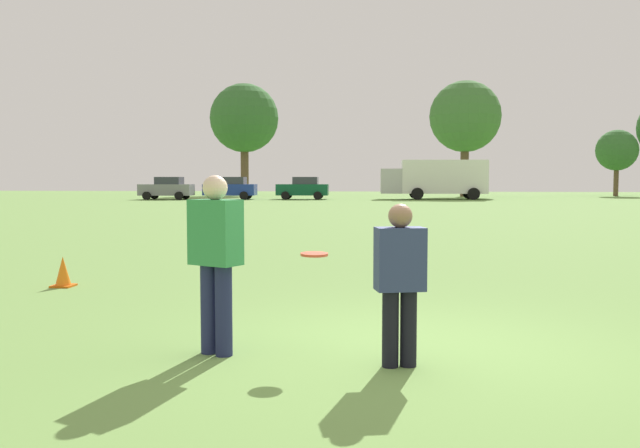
# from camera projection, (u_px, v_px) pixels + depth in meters

# --- Properties ---
(ground_plane) EXTENTS (161.55, 161.55, 0.00)m
(ground_plane) POSITION_uv_depth(u_px,v_px,m) (416.00, 347.00, 6.83)
(ground_plane) COLOR #6B9347
(player_thrower) EXTENTS (0.55, 0.46, 1.74)m
(player_thrower) POSITION_uv_depth(u_px,v_px,m) (216.00, 254.00, 6.50)
(player_thrower) COLOR #1E234C
(player_thrower) RESTS_ON ground
(player_defender) EXTENTS (0.48, 0.35, 1.48)m
(player_defender) POSITION_uv_depth(u_px,v_px,m) (400.00, 276.00, 6.08)
(player_defender) COLOR black
(player_defender) RESTS_ON ground
(frisbee) EXTENTS (0.27, 0.27, 0.04)m
(frisbee) POSITION_uv_depth(u_px,v_px,m) (314.00, 254.00, 6.52)
(frisbee) COLOR #E54C33
(traffic_cone) EXTENTS (0.32, 0.32, 0.48)m
(traffic_cone) POSITION_uv_depth(u_px,v_px,m) (63.00, 272.00, 10.64)
(traffic_cone) COLOR #D8590C
(traffic_cone) RESTS_ON ground
(parked_car_near_left) EXTENTS (4.27, 2.35, 1.82)m
(parked_car_near_left) POSITION_uv_depth(u_px,v_px,m) (167.00, 188.00, 54.29)
(parked_car_near_left) COLOR slate
(parked_car_near_left) RESTS_ON ground
(parked_car_mid_left) EXTENTS (4.27, 2.35, 1.82)m
(parked_car_mid_left) POSITION_uv_depth(u_px,v_px,m) (231.00, 188.00, 54.83)
(parked_car_mid_left) COLOR navy
(parked_car_mid_left) RESTS_ON ground
(parked_car_center) EXTENTS (4.27, 2.35, 1.82)m
(parked_car_center) POSITION_uv_depth(u_px,v_px,m) (303.00, 188.00, 54.84)
(parked_car_center) COLOR #0C4C2D
(parked_car_center) RESTS_ON ground
(box_truck) EXTENTS (8.59, 3.24, 3.18)m
(box_truck) POSITION_uv_depth(u_px,v_px,m) (436.00, 178.00, 54.79)
(box_truck) COLOR white
(box_truck) RESTS_ON ground
(tree_west_oak) EXTENTS (6.92, 6.92, 11.25)m
(tree_west_oak) POSITION_uv_depth(u_px,v_px,m) (244.00, 118.00, 68.06)
(tree_west_oak) COLOR brown
(tree_west_oak) RESTS_ON ground
(tree_west_maple) EXTENTS (6.64, 6.64, 10.78)m
(tree_west_maple) POSITION_uv_depth(u_px,v_px,m) (465.00, 117.00, 62.83)
(tree_west_maple) COLOR brown
(tree_west_maple) RESTS_ON ground
(tree_center_elm) EXTENTS (3.91, 3.91, 6.35)m
(tree_center_elm) POSITION_uv_depth(u_px,v_px,m) (617.00, 150.00, 64.50)
(tree_center_elm) COLOR brown
(tree_center_elm) RESTS_ON ground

